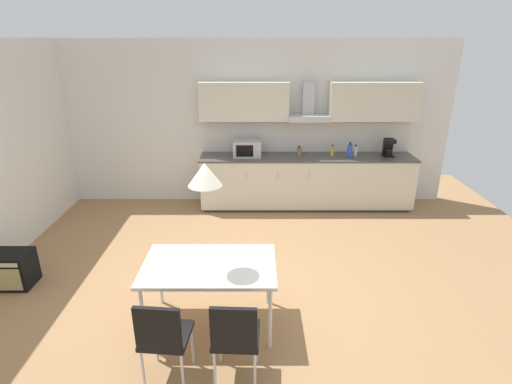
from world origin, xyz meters
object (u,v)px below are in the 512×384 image
at_px(coffee_maker, 387,147).
at_px(pendant_lamp, 203,174).
at_px(bottle_blue, 348,151).
at_px(guitar_amp, 8,270).
at_px(chair_near_left, 161,335).
at_px(microwave, 246,148).
at_px(dining_table, 208,268).
at_px(bottle_yellow, 331,151).
at_px(bottle_brown, 298,152).
at_px(chair_near_right, 234,334).
at_px(bottle_white, 354,151).

distance_m(coffee_maker, pendant_lamp, 4.29).
relative_size(bottle_blue, guitar_amp, 0.51).
bearing_deg(chair_near_left, microwave, 81.09).
height_order(dining_table, pendant_lamp, pendant_lamp).
distance_m(bottle_blue, chair_near_left, 4.64).
bearing_deg(bottle_blue, microwave, 178.17).
distance_m(bottle_yellow, chair_near_left, 4.60).
xyz_separation_m(coffee_maker, dining_table, (-2.76, -3.23, -0.41)).
relative_size(bottle_brown, guitar_amp, 0.35).
height_order(bottle_blue, dining_table, bottle_blue).
height_order(bottle_blue, chair_near_right, bottle_blue).
bearing_deg(bottle_yellow, chair_near_right, -110.35).
height_order(chair_near_left, pendant_lamp, pendant_lamp).
distance_m(dining_table, chair_near_right, 0.86).
bearing_deg(bottle_yellow, chair_near_left, -117.47).
xyz_separation_m(bottle_blue, chair_near_left, (-2.38, -3.95, -0.52)).
bearing_deg(bottle_yellow, bottle_blue, -21.82).
height_order(coffee_maker, pendant_lamp, pendant_lamp).
bearing_deg(dining_table, microwave, 84.30).
bearing_deg(dining_table, bottle_yellow, 61.08).
height_order(coffee_maker, bottle_white, coffee_maker).
distance_m(dining_table, pendant_lamp, 1.00).
bearing_deg(chair_near_left, bottle_brown, 69.17).
bearing_deg(dining_table, chair_near_right, -69.60).
distance_m(bottle_yellow, bottle_white, 0.40).
bearing_deg(guitar_amp, pendant_lamp, -15.77).
height_order(bottle_brown, dining_table, bottle_brown).
height_order(microwave, dining_table, microwave).
relative_size(chair_near_left, guitar_amp, 1.67).
distance_m(chair_near_right, guitar_amp, 3.21).
xyz_separation_m(coffee_maker, chair_near_left, (-3.07, -4.03, -0.55)).
bearing_deg(microwave, chair_near_left, -98.91).
bearing_deg(bottle_blue, bottle_white, 38.31).
bearing_deg(dining_table, chair_near_left, -111.11).
bearing_deg(guitar_amp, bottle_blue, 27.94).
relative_size(microwave, bottle_yellow, 2.49).
height_order(microwave, coffee_maker, coffee_maker).
relative_size(bottle_brown, dining_table, 0.14).
xyz_separation_m(bottle_yellow, guitar_amp, (-4.32, -2.55, -0.80)).
height_order(microwave, bottle_blue, microwave).
xyz_separation_m(bottle_blue, guitar_amp, (-4.60, -2.44, -0.83)).
xyz_separation_m(bottle_yellow, chair_near_right, (-1.50, -4.06, -0.49)).
relative_size(bottle_brown, pendant_lamp, 0.57).
relative_size(coffee_maker, bottle_blue, 1.14).
bearing_deg(microwave, chair_near_right, -90.33).
height_order(bottle_brown, bottle_white, bottle_white).
xyz_separation_m(bottle_white, chair_near_left, (-2.51, -4.05, -0.49)).
height_order(coffee_maker, chair_near_left, coffee_maker).
bearing_deg(dining_table, bottle_brown, 69.24).
bearing_deg(chair_near_right, microwave, 89.67).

